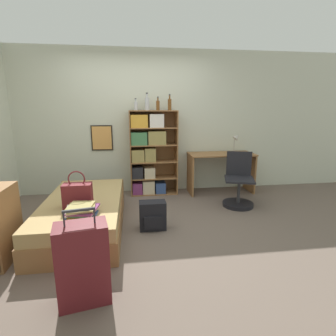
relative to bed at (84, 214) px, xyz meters
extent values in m
plane|color=#66564C|center=(0.76, -0.02, -0.20)|extent=(14.00, 14.00, 0.00)
cube|color=beige|center=(0.76, 1.56, 1.10)|extent=(10.00, 0.06, 2.60)
cube|color=black|center=(0.12, 1.52, 0.83)|extent=(0.38, 0.02, 0.46)
cube|color=#DB994C|center=(0.12, 1.51, 0.83)|extent=(0.34, 0.01, 0.42)
cube|color=olive|center=(0.00, -0.02, -0.07)|extent=(0.98, 1.90, 0.26)
cube|color=tan|center=(0.00, -0.02, 0.13)|extent=(0.95, 1.87, 0.15)
cube|color=olive|center=(0.00, 0.91, 0.00)|extent=(0.98, 0.04, 0.41)
cube|color=maroon|center=(0.00, -0.28, 0.35)|extent=(0.33, 0.17, 0.29)
torus|color=maroon|center=(0.00, -0.28, 0.55)|extent=(0.20, 0.02, 0.20)
cube|color=#334C84|center=(0.09, -0.59, 0.22)|extent=(0.33, 0.31, 0.02)
cube|color=gold|center=(0.08, -0.60, 0.24)|extent=(0.24, 0.32, 0.02)
cube|color=beige|center=(0.09, -0.58, 0.25)|extent=(0.32, 0.31, 0.01)
cube|color=#427A4C|center=(0.10, -0.59, 0.27)|extent=(0.24, 0.32, 0.02)
cube|color=#7A336B|center=(0.11, -0.58, 0.29)|extent=(0.33, 0.39, 0.02)
cube|color=beige|center=(0.09, -0.60, 0.31)|extent=(0.33, 0.31, 0.02)
cube|color=#99894C|center=(0.10, -0.60, 0.32)|extent=(0.31, 0.34, 0.01)
cube|color=#99894C|center=(0.09, -0.60, 0.34)|extent=(0.28, 0.30, 0.02)
cube|color=#5B191E|center=(0.24, -1.40, 0.14)|extent=(0.45, 0.32, 0.68)
cylinder|color=#2D2D33|center=(0.13, -1.42, 0.54)|extent=(0.01, 0.01, 0.12)
cylinder|color=#2D2D33|center=(0.35, -1.38, 0.54)|extent=(0.01, 0.01, 0.12)
cube|color=#2D2D33|center=(0.24, -1.40, 0.60)|extent=(0.24, 0.07, 0.02)
cube|color=olive|center=(0.62, 1.35, 0.56)|extent=(0.02, 0.34, 1.53)
cube|color=olive|center=(1.46, 1.35, 0.56)|extent=(0.02, 0.34, 1.53)
cube|color=olive|center=(1.04, 1.51, 0.56)|extent=(0.85, 0.01, 1.53)
cube|color=olive|center=(1.04, 1.35, -0.19)|extent=(0.82, 0.34, 0.02)
cube|color=olive|center=(1.04, 1.35, 0.10)|extent=(0.82, 0.34, 0.02)
cube|color=olive|center=(1.04, 1.35, 0.41)|extent=(0.82, 0.34, 0.02)
cube|color=olive|center=(1.04, 1.35, 0.71)|extent=(0.82, 0.34, 0.02)
cube|color=olive|center=(1.04, 1.35, 1.02)|extent=(0.82, 0.34, 0.02)
cube|color=olive|center=(1.04, 1.35, 1.32)|extent=(0.82, 0.34, 0.02)
cube|color=#7A336B|center=(0.73, 1.33, -0.08)|extent=(0.18, 0.25, 0.21)
cube|color=beige|center=(0.94, 1.33, -0.06)|extent=(0.21, 0.25, 0.24)
cube|color=#334C84|center=(1.16, 1.33, -0.09)|extent=(0.18, 0.25, 0.20)
cube|color=#232328|center=(0.74, 1.33, 0.22)|extent=(0.19, 0.25, 0.21)
cube|color=beige|center=(0.96, 1.33, 0.21)|extent=(0.19, 0.25, 0.19)
cube|color=#99894C|center=(0.76, 1.33, 0.53)|extent=(0.22, 0.25, 0.22)
cube|color=#99894C|center=(0.98, 1.33, 0.54)|extent=(0.19, 0.25, 0.24)
cube|color=#427A4C|center=(0.78, 1.33, 0.84)|extent=(0.28, 0.25, 0.22)
cube|color=#99894C|center=(1.10, 1.33, 0.84)|extent=(0.31, 0.25, 0.24)
cube|color=gold|center=(0.79, 1.33, 1.14)|extent=(0.30, 0.25, 0.22)
cube|color=silver|center=(1.10, 1.33, 1.15)|extent=(0.25, 0.25, 0.23)
cylinder|color=#B7BCC1|center=(0.74, 1.37, 1.40)|extent=(0.07, 0.07, 0.14)
cylinder|color=#B7BCC1|center=(0.74, 1.37, 1.49)|extent=(0.03, 0.03, 0.04)
cylinder|color=#232328|center=(0.74, 1.37, 1.52)|extent=(0.03, 0.03, 0.02)
cylinder|color=#B7BCC1|center=(0.94, 1.35, 1.43)|extent=(0.08, 0.08, 0.21)
cylinder|color=#B7BCC1|center=(0.94, 1.35, 1.57)|extent=(0.03, 0.03, 0.07)
cylinder|color=#232328|center=(0.94, 1.35, 1.61)|extent=(0.04, 0.04, 0.02)
cylinder|color=brown|center=(1.13, 1.33, 1.41)|extent=(0.06, 0.06, 0.16)
cylinder|color=brown|center=(1.13, 1.33, 1.51)|extent=(0.02, 0.02, 0.05)
cylinder|color=#232328|center=(1.13, 1.33, 1.55)|extent=(0.03, 0.03, 0.02)
cylinder|color=brown|center=(1.34, 1.35, 1.42)|extent=(0.06, 0.06, 0.19)
cylinder|color=brown|center=(1.34, 1.35, 1.55)|extent=(0.03, 0.03, 0.06)
cylinder|color=#232328|center=(1.34, 1.35, 1.59)|extent=(0.03, 0.03, 0.02)
cube|color=olive|center=(2.29, 1.25, 0.53)|extent=(1.20, 0.53, 0.02)
cube|color=olive|center=(1.71, 1.25, 0.16)|extent=(0.03, 0.49, 0.72)
cube|color=olive|center=(2.88, 1.25, 0.16)|extent=(0.03, 0.49, 0.72)
cylinder|color=#ADA89E|center=(2.53, 1.24, 0.55)|extent=(0.14, 0.14, 0.02)
cylinder|color=#ADA89E|center=(2.53, 1.24, 0.69)|extent=(0.02, 0.02, 0.27)
cone|color=#ADA89E|center=(2.57, 1.24, 0.85)|extent=(0.16, 0.12, 0.16)
cylinder|color=black|center=(2.35, 0.49, -0.17)|extent=(0.49, 0.49, 0.06)
cylinder|color=#333338|center=(2.35, 0.49, 0.02)|extent=(0.05, 0.05, 0.44)
cube|color=black|center=(2.35, 0.49, 0.25)|extent=(0.56, 0.56, 0.03)
cube|color=black|center=(2.41, 0.69, 0.47)|extent=(0.40, 0.16, 0.40)
cube|color=black|center=(0.90, -0.15, -0.01)|extent=(0.35, 0.19, 0.38)
cube|color=black|center=(0.90, -0.26, -0.07)|extent=(0.24, 0.03, 0.17)
camera|label=1|loc=(0.66, -3.36, 1.37)|focal=28.00mm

